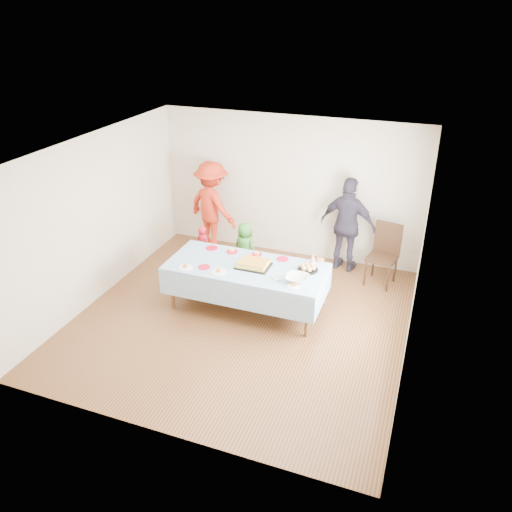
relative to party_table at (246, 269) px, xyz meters
The scene contains 22 objects.
ground 0.79m from the party_table, 83.16° to the right, with size 5.00×5.00×0.00m, color #4B2F15.
room_walls 1.09m from the party_table, 73.44° to the right, with size 5.04×5.04×2.72m.
party_table is the anchor object (origin of this frame).
birthday_cake 0.15m from the party_table, 11.47° to the left, with size 0.52×0.40×0.09m.
rolls_tray 0.97m from the party_table, 11.87° to the left, with size 0.32×0.32×0.10m.
punch_bowl 0.91m from the party_table, 11.46° to the right, with size 0.34×0.34×0.08m, color silver.
party_hat 1.07m from the party_table, 25.48° to the left, with size 0.10×0.10×0.17m, color silver.
fork_pile 0.66m from the party_table, 20.87° to the right, with size 0.24×0.18×0.07m, color white, non-canonical shape.
plate_red_far_a 0.86m from the party_table, 153.54° to the left, with size 0.20×0.20×0.01m, color red.
plate_red_far_b 0.54m from the party_table, 136.97° to the left, with size 0.19×0.19×0.01m, color red.
plate_red_far_c 0.43m from the party_table, 86.72° to the left, with size 0.17×0.17×0.01m, color red.
plate_red_far_d 0.63m from the party_table, 40.61° to the left, with size 0.19×0.19×0.01m, color red.
plate_red_near 0.66m from the party_table, 155.32° to the right, with size 0.19×0.19×0.01m, color red.
plate_white_left 0.95m from the party_table, 156.04° to the right, with size 0.22×0.22×0.01m, color white.
plate_white_mid 0.47m from the party_table, 132.96° to the right, with size 0.22×0.22×0.01m, color white.
plate_white_right 0.94m from the party_table, 21.06° to the right, with size 0.20×0.20×0.01m, color white.
dining_chair 2.55m from the party_table, 40.21° to the left, with size 0.56×0.56×1.09m.
toddler_left 1.65m from the party_table, 140.41° to the left, with size 0.31×0.20×0.84m, color red.
toddler_mid 1.29m from the party_table, 112.29° to the left, with size 0.47×0.30×0.96m, color #357F2A.
toddler_right 1.21m from the party_table, 30.12° to the left, with size 0.40×0.31×0.83m, color tan.
adult_left 2.38m from the party_table, 127.45° to the left, with size 1.15×0.66×1.78m, color red.
adult_right 2.26m from the party_table, 56.88° to the left, with size 1.04×0.43×1.77m, color #2D2838.
Camera 1 is at (2.48, -6.09, 4.50)m, focal length 35.00 mm.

